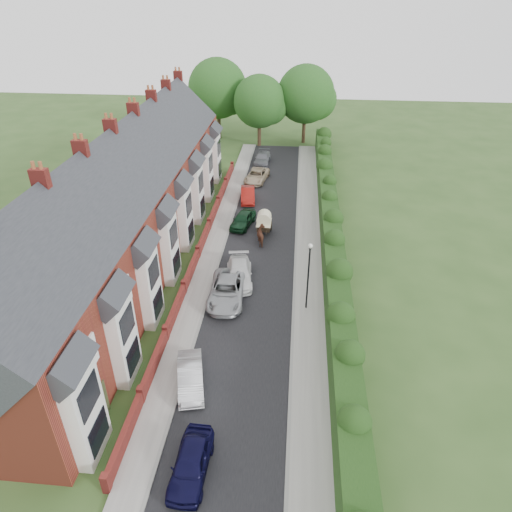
{
  "coord_description": "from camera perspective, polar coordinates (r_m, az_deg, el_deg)",
  "views": [
    {
      "loc": [
        2.31,
        -21.26,
        19.4
      ],
      "look_at": [
        -0.35,
        7.06,
        2.2
      ],
      "focal_mm": 32.0,
      "sensor_mm": 36.0,
      "label": 1
    }
  ],
  "objects": [
    {
      "name": "pavement_hedge_side",
      "position": [
        37.64,
        6.56,
        0.01
      ],
      "size": [
        2.2,
        58.0,
        0.12
      ],
      "primitive_type": "cube",
      "color": "gray",
      "rests_on": "ground"
    },
    {
      "name": "car_silver_a",
      "position": [
        26.33,
        -8.2,
        -14.69
      ],
      "size": [
        2.24,
        4.1,
        1.28
      ],
      "primitive_type": "imported",
      "rotation": [
        0.0,
        0.0,
        0.24
      ],
      "color": "#B4B4B9",
      "rests_on": "ground"
    },
    {
      "name": "hedge",
      "position": [
        36.98,
        9.49,
        1.92
      ],
      "size": [
        2.1,
        58.0,
        2.85
      ],
      "color": "black",
      "rests_on": "ground"
    },
    {
      "name": "car_green",
      "position": [
        41.93,
        -1.64,
        4.59
      ],
      "size": [
        2.4,
        4.12,
        1.32
      ],
      "primitive_type": "imported",
      "rotation": [
        0.0,
        0.0,
        -0.23
      ],
      "color": "black",
      "rests_on": "ground"
    },
    {
      "name": "pavement_house_side",
      "position": [
        38.2,
        -5.43,
        0.59
      ],
      "size": [
        1.7,
        58.0,
        0.12
      ],
      "primitive_type": "cube",
      "color": "gray",
      "rests_on": "ground"
    },
    {
      "name": "tree_far_left",
      "position": [
        63.05,
        0.76,
        18.61
      ],
      "size": [
        7.14,
        6.8,
        9.29
      ],
      "color": "#332316",
      "rests_on": "ground"
    },
    {
      "name": "car_silver_b",
      "position": [
        32.23,
        -3.67,
        -4.32
      ],
      "size": [
        2.55,
        5.3,
        1.46
      ],
      "primitive_type": "imported",
      "rotation": [
        0.0,
        0.0,
        0.03
      ],
      "color": "#999B9F",
      "rests_on": "ground"
    },
    {
      "name": "car_grey",
      "position": [
        57.58,
        0.82,
        12.13
      ],
      "size": [
        1.95,
        4.44,
        1.27
      ],
      "primitive_type": "imported",
      "rotation": [
        0.0,
        0.0,
        -0.04
      ],
      "color": "slate",
      "rests_on": "ground"
    },
    {
      "name": "kerb_hedge_side",
      "position": [
        37.61,
        4.97,
        0.09
      ],
      "size": [
        0.18,
        58.0,
        0.13
      ],
      "primitive_type": "cube",
      "color": "gray",
      "rests_on": "ground"
    },
    {
      "name": "car_white",
      "position": [
        34.13,
        -2.1,
        -2.16
      ],
      "size": [
        2.48,
        4.8,
        1.33
      ],
      "primitive_type": "imported",
      "rotation": [
        0.0,
        0.0,
        0.14
      ],
      "color": "silver",
      "rests_on": "ground"
    },
    {
      "name": "garden_wall_row",
      "position": [
        37.35,
        -7.24,
        0.41
      ],
      "size": [
        0.35,
        40.35,
        1.1
      ],
      "color": "maroon",
      "rests_on": "ground"
    },
    {
      "name": "car_red",
      "position": [
        47.08,
        -1.04,
        7.68
      ],
      "size": [
        1.85,
        4.09,
        1.3
      ],
      "primitive_type": "imported",
      "rotation": [
        0.0,
        0.0,
        0.12
      ],
      "color": "maroon",
      "rests_on": "ground"
    },
    {
      "name": "car_beige",
      "position": [
        51.98,
        0.09,
        9.99
      ],
      "size": [
        2.85,
        4.87,
        1.27
      ],
      "primitive_type": "imported",
      "rotation": [
        0.0,
        0.0,
        -0.17
      ],
      "color": "tan",
      "rests_on": "ground"
    },
    {
      "name": "kerb_house_side",
      "position": [
        38.07,
        -4.25,
        0.54
      ],
      "size": [
        0.18,
        58.0,
        0.13
      ],
      "primitive_type": "cube",
      "color": "gray",
      "rests_on": "ground"
    },
    {
      "name": "tree_far_back",
      "position": [
        66.5,
        -4.44,
        19.98
      ],
      "size": [
        8.4,
        8.0,
        10.82
      ],
      "color": "#332316",
      "rests_on": "ground"
    },
    {
      "name": "tree_far_right",
      "position": [
        64.69,
        6.58,
        19.29
      ],
      "size": [
        7.98,
        7.6,
        10.31
      ],
      "color": "#332316",
      "rests_on": "ground"
    },
    {
      "name": "road",
      "position": [
        37.75,
        0.33,
        0.24
      ],
      "size": [
        6.0,
        58.0,
        0.02
      ],
      "primitive_type": "cube",
      "color": "black",
      "rests_on": "ground"
    },
    {
      "name": "lamppost",
      "position": [
        29.98,
        6.6,
        -1.57
      ],
      "size": [
        0.32,
        0.32,
        5.16
      ],
      "color": "black",
      "rests_on": "ground"
    },
    {
      "name": "horse",
      "position": [
        38.88,
        0.77,
        2.53
      ],
      "size": [
        1.32,
        2.0,
        1.56
      ],
      "primitive_type": "imported",
      "rotation": [
        0.0,
        0.0,
        3.43
      ],
      "color": "#522C1E",
      "rests_on": "ground"
    },
    {
      "name": "car_navy",
      "position": [
        22.89,
        -8.14,
        -24.23
      ],
      "size": [
        1.71,
        3.99,
        1.34
      ],
      "primitive_type": "imported",
      "rotation": [
        0.0,
        0.0,
        -0.03
      ],
      "color": "black",
      "rests_on": "ground"
    },
    {
      "name": "ground",
      "position": [
        28.88,
        -0.63,
        -11.06
      ],
      "size": [
        140.0,
        140.0,
        0.0
      ],
      "primitive_type": "plane",
      "color": "#2D4C1E",
      "rests_on": "ground"
    },
    {
      "name": "horse_cart",
      "position": [
        40.43,
        1.0,
        4.41
      ],
      "size": [
        1.33,
        2.93,
        2.11
      ],
      "color": "black",
      "rests_on": "ground"
    },
    {
      "name": "terrace_row",
      "position": [
        37.05,
        -16.07,
        6.13
      ],
      "size": [
        9.05,
        40.5,
        11.5
      ],
      "color": "maroon",
      "rests_on": "ground"
    }
  ]
}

